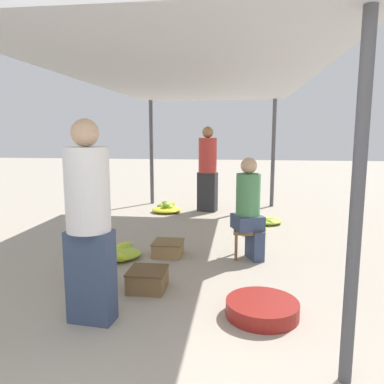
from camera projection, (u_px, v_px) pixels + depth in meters
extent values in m
cylinder|color=#4C4C51|center=(357.00, 208.00, 2.21)|extent=(0.08, 0.08, 2.26)
cylinder|color=#4C4C51|center=(151.00, 153.00, 8.23)|extent=(0.08, 0.08, 2.26)
cylinder|color=#4C4C51|center=(273.00, 154.00, 7.90)|extent=(0.08, 0.08, 2.26)
cube|color=#B2B2B7|center=(195.00, 79.00, 5.04)|extent=(3.03, 6.20, 0.04)
cube|color=#384766|center=(91.00, 276.00, 3.10)|extent=(0.39, 0.24, 0.78)
cylinder|color=white|center=(87.00, 190.00, 2.99)|extent=(0.39, 0.39, 0.68)
sphere|color=tan|center=(85.00, 133.00, 2.92)|extent=(0.22, 0.22, 0.22)
cube|color=brown|center=(247.00, 231.00, 4.70)|extent=(0.34, 0.34, 0.04)
cylinder|color=brown|center=(236.00, 248.00, 4.62)|extent=(0.04, 0.04, 0.33)
cylinder|color=brown|center=(258.00, 249.00, 4.58)|extent=(0.04, 0.04, 0.33)
cylinder|color=brown|center=(236.00, 241.00, 4.88)|extent=(0.04, 0.04, 0.33)
cylinder|color=brown|center=(257.00, 242.00, 4.85)|extent=(0.04, 0.04, 0.33)
cube|color=#384766|center=(255.00, 244.00, 4.68)|extent=(0.24, 0.34, 0.37)
cube|color=#384766|center=(247.00, 222.00, 4.69)|extent=(0.44, 0.44, 0.18)
cylinder|color=#4C8C59|center=(248.00, 195.00, 4.63)|extent=(0.39, 0.39, 0.52)
sphere|color=tan|center=(249.00, 166.00, 4.58)|extent=(0.20, 0.20, 0.20)
cylinder|color=maroon|center=(262.00, 308.00, 3.23)|extent=(0.63, 0.63, 0.14)
ellipsoid|color=#A5C62F|center=(82.00, 268.00, 4.08)|extent=(0.30, 0.15, 0.15)
ellipsoid|color=#8DBD33|center=(85.00, 274.00, 4.04)|extent=(0.30, 0.27, 0.12)
ellipsoid|color=#BCCF2A|center=(81.00, 275.00, 4.00)|extent=(0.32, 0.28, 0.13)
ellipsoid|color=#9BC230|center=(100.00, 273.00, 4.06)|extent=(0.26, 0.24, 0.13)
ellipsoid|color=#BED02A|center=(91.00, 275.00, 3.98)|extent=(0.36, 0.20, 0.15)
ellipsoid|color=#89BB34|center=(95.00, 264.00, 4.10)|extent=(0.18, 0.28, 0.14)
ellipsoid|color=#87BA34|center=(77.00, 277.00, 3.98)|extent=(0.32, 0.24, 0.11)
ellipsoid|color=#8ABC33|center=(90.00, 272.00, 4.12)|extent=(0.45, 0.39, 0.10)
ellipsoid|color=#C2D229|center=(123.00, 247.00, 4.95)|extent=(0.24, 0.36, 0.10)
ellipsoid|color=#BACF2B|center=(116.00, 257.00, 4.52)|extent=(0.34, 0.22, 0.10)
ellipsoid|color=yellow|center=(102.00, 253.00, 4.62)|extent=(0.36, 0.32, 0.12)
ellipsoid|color=#93BF32|center=(126.00, 248.00, 4.92)|extent=(0.14, 0.35, 0.11)
ellipsoid|color=#A0C42F|center=(118.00, 254.00, 4.75)|extent=(0.60, 0.52, 0.10)
ellipsoid|color=#ACC92D|center=(170.00, 207.00, 7.44)|extent=(0.15, 0.22, 0.12)
ellipsoid|color=#7DB636|center=(163.00, 207.00, 7.56)|extent=(0.28, 0.17, 0.10)
ellipsoid|color=#B1CB2C|center=(163.00, 206.00, 7.61)|extent=(0.27, 0.36, 0.11)
ellipsoid|color=yellow|center=(173.00, 208.00, 7.47)|extent=(0.17, 0.25, 0.09)
ellipsoid|color=#99C131|center=(170.00, 205.00, 7.61)|extent=(0.24, 0.26, 0.15)
ellipsoid|color=#ACC92D|center=(166.00, 204.00, 7.63)|extent=(0.27, 0.22, 0.11)
ellipsoid|color=#7DB636|center=(167.00, 205.00, 7.43)|extent=(0.21, 0.26, 0.12)
ellipsoid|color=yellow|center=(167.00, 210.00, 7.45)|extent=(0.59, 0.52, 0.10)
ellipsoid|color=#B9CE2B|center=(248.00, 222.00, 6.00)|extent=(0.28, 0.33, 0.12)
ellipsoid|color=#7EB736|center=(252.00, 222.00, 6.06)|extent=(0.29, 0.25, 0.13)
ellipsoid|color=#C3D229|center=(255.00, 217.00, 5.96)|extent=(0.17, 0.35, 0.10)
ellipsoid|color=#A8C82E|center=(252.00, 225.00, 6.04)|extent=(0.28, 0.34, 0.10)
ellipsoid|color=#A4C62F|center=(254.00, 224.00, 5.92)|extent=(0.25, 0.23, 0.11)
ellipsoid|color=yellow|center=(255.00, 229.00, 5.99)|extent=(0.38, 0.34, 0.10)
ellipsoid|color=#98C131|center=(265.00, 219.00, 6.45)|extent=(0.30, 0.26, 0.10)
ellipsoid|color=#87BA34|center=(258.00, 218.00, 6.68)|extent=(0.16, 0.25, 0.12)
ellipsoid|color=#96C031|center=(256.00, 222.00, 6.39)|extent=(0.34, 0.35, 0.13)
ellipsoid|color=#9FC430|center=(269.00, 222.00, 6.38)|extent=(0.23, 0.21, 0.11)
ellipsoid|color=yellow|center=(259.00, 217.00, 6.66)|extent=(0.22, 0.32, 0.13)
ellipsoid|color=yellow|center=(256.00, 222.00, 6.41)|extent=(0.23, 0.33, 0.12)
ellipsoid|color=#A7C72E|center=(261.00, 220.00, 6.48)|extent=(0.20, 0.26, 0.13)
ellipsoid|color=#9BC230|center=(265.00, 221.00, 6.54)|extent=(0.59, 0.51, 0.10)
cube|color=#9E7A4C|center=(168.00, 249.00, 4.84)|extent=(0.36, 0.36, 0.16)
cube|color=brown|center=(168.00, 242.00, 4.82)|extent=(0.38, 0.38, 0.02)
cube|color=brown|center=(148.00, 280.00, 3.77)|extent=(0.36, 0.36, 0.19)
cube|color=brown|center=(147.00, 270.00, 3.76)|extent=(0.38, 0.38, 0.02)
cube|color=#2D2D33|center=(207.00, 192.00, 7.52)|extent=(0.42, 0.30, 0.78)
cylinder|color=#BF3833|center=(208.00, 155.00, 7.40)|extent=(0.44, 0.44, 0.68)
sphere|color=#9E704C|center=(208.00, 132.00, 7.33)|extent=(0.22, 0.22, 0.22)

